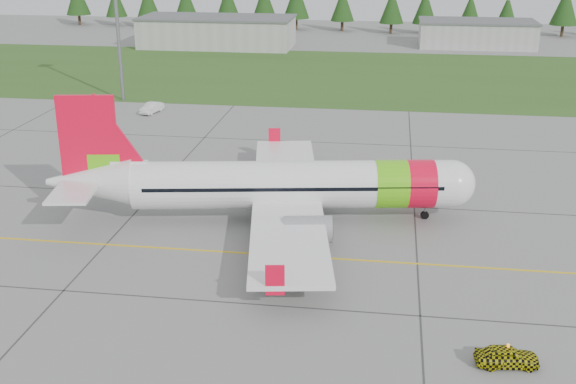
# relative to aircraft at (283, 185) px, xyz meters

# --- Properties ---
(ground) EXTENTS (320.00, 320.00, 0.00)m
(ground) POSITION_rel_aircraft_xyz_m (1.57, -15.32, -3.24)
(ground) COLOR gray
(ground) RESTS_ON ground
(aircraft) EXTENTS (36.95, 34.44, 11.24)m
(aircraft) POSITION_rel_aircraft_xyz_m (0.00, 0.00, 0.00)
(aircraft) COLOR white
(aircraft) RESTS_ON ground
(follow_me_car) EXTENTS (1.43, 1.63, 3.72)m
(follow_me_car) POSITION_rel_aircraft_xyz_m (16.40, -20.41, -1.39)
(follow_me_car) COLOR #D2CD0B
(follow_me_car) RESTS_ON ground
(service_van) EXTENTS (1.80, 1.73, 4.35)m
(service_van) POSITION_rel_aircraft_xyz_m (-23.81, 35.94, -1.07)
(service_van) COLOR silver
(service_van) RESTS_ON ground
(grass_strip) EXTENTS (320.00, 50.00, 0.03)m
(grass_strip) POSITION_rel_aircraft_xyz_m (1.57, 66.68, -3.23)
(grass_strip) COLOR #30561E
(grass_strip) RESTS_ON ground
(taxi_guideline) EXTENTS (120.00, 0.25, 0.02)m
(taxi_guideline) POSITION_rel_aircraft_xyz_m (1.57, -7.32, -3.23)
(taxi_guideline) COLOR gold
(taxi_guideline) RESTS_ON ground
(hangar_west) EXTENTS (32.00, 14.00, 6.00)m
(hangar_west) POSITION_rel_aircraft_xyz_m (-28.43, 94.68, -0.24)
(hangar_west) COLOR #A8A8A3
(hangar_west) RESTS_ON ground
(hangar_east) EXTENTS (24.00, 12.00, 5.20)m
(hangar_east) POSITION_rel_aircraft_xyz_m (26.57, 102.68, -0.64)
(hangar_east) COLOR #A8A8A3
(hangar_east) RESTS_ON ground
(floodlight_mast) EXTENTS (0.50, 0.50, 20.00)m
(floodlight_mast) POSITION_rel_aircraft_xyz_m (-30.43, 42.68, 6.76)
(floodlight_mast) COLOR slate
(floodlight_mast) RESTS_ON ground
(treeline) EXTENTS (160.00, 8.00, 10.00)m
(treeline) POSITION_rel_aircraft_xyz_m (1.57, 122.68, 1.76)
(treeline) COLOR #1C3F14
(treeline) RESTS_ON ground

